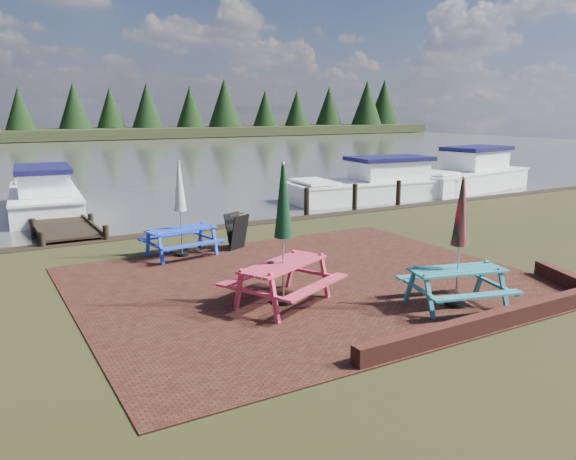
% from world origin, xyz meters
% --- Properties ---
extents(ground, '(120.00, 120.00, 0.00)m').
position_xyz_m(ground, '(0.00, 0.00, 0.00)').
color(ground, black).
rests_on(ground, ground).
extents(paving, '(9.00, 7.50, 0.02)m').
position_xyz_m(paving, '(0.00, 1.00, 0.01)').
color(paving, '#361711').
rests_on(paving, ground).
extents(brick_wall, '(6.21, 1.79, 0.30)m').
position_xyz_m(brick_wall, '(2.15, -2.42, 0.15)').
color(brick_wall, '#4C1E16').
rests_on(brick_wall, ground).
extents(water, '(120.00, 60.00, 0.02)m').
position_xyz_m(water, '(0.00, 37.00, 0.00)').
color(water, '#424038').
rests_on(water, ground).
extents(far_treeline, '(120.00, 10.00, 8.10)m').
position_xyz_m(far_treeline, '(0.00, 66.00, 3.28)').
color(far_treeline, black).
rests_on(far_treeline, ground).
extents(picnic_table_teal, '(1.99, 1.85, 2.32)m').
position_xyz_m(picnic_table_teal, '(1.52, -1.53, 0.81)').
color(picnic_table_teal, teal).
rests_on(picnic_table_teal, ground).
extents(picnic_table_red, '(2.35, 2.25, 2.54)m').
position_xyz_m(picnic_table_red, '(-1.07, 0.14, 0.89)').
color(picnic_table_red, '#C8334C').
rests_on(picnic_table_red, ground).
extents(picnic_table_blue, '(1.83, 1.67, 2.27)m').
position_xyz_m(picnic_table_blue, '(-1.51, 4.30, 0.80)').
color(picnic_table_blue, blue).
rests_on(picnic_table_blue, ground).
extents(chalkboard, '(0.60, 0.74, 0.90)m').
position_xyz_m(chalkboard, '(-0.06, 4.29, 0.47)').
color(chalkboard, black).
rests_on(chalkboard, ground).
extents(jetty, '(1.76, 9.08, 1.00)m').
position_xyz_m(jetty, '(-3.50, 11.28, 0.11)').
color(jetty, black).
rests_on(jetty, ground).
extents(boat_jetty, '(2.83, 6.75, 1.91)m').
position_xyz_m(boat_jetty, '(-3.47, 13.23, 0.37)').
color(boat_jetty, white).
rests_on(boat_jetty, ground).
extents(boat_near, '(7.29, 3.11, 1.92)m').
position_xyz_m(boat_near, '(8.71, 9.77, 0.38)').
color(boat_near, white).
rests_on(boat_near, ground).
extents(boat_far, '(7.24, 3.58, 2.16)m').
position_xyz_m(boat_far, '(14.23, 9.92, 0.45)').
color(boat_far, white).
rests_on(boat_far, ground).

